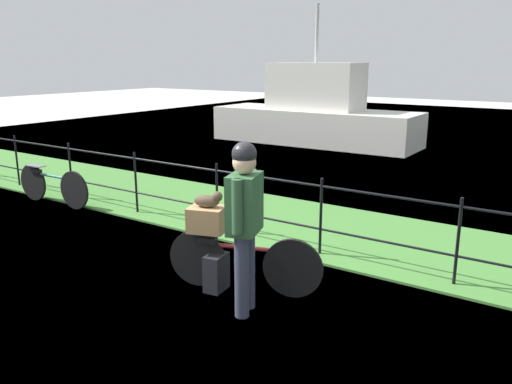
% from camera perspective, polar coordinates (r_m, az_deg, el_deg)
% --- Properties ---
extents(ground_plane, '(60.00, 60.00, 0.00)m').
position_cam_1_polar(ground_plane, '(5.47, -12.07, -12.04)').
color(ground_plane, beige).
extents(grass_strip, '(27.00, 2.40, 0.03)m').
position_cam_1_polar(grass_strip, '(7.79, 4.78, -3.57)').
color(grass_strip, '#478438').
rests_on(grass_strip, ground).
extents(harbor_water, '(30.00, 30.00, 0.00)m').
position_cam_1_polar(harbor_water, '(14.43, 19.25, 3.95)').
color(harbor_water, '#426684').
rests_on(harbor_water, ground).
extents(iron_fence, '(18.04, 0.04, 1.00)m').
position_cam_1_polar(iron_fence, '(6.86, 1.06, -1.05)').
color(iron_fence, black).
rests_on(iron_fence, ground).
extents(bicycle_main, '(1.61, 0.57, 0.63)m').
position_cam_1_polar(bicycle_main, '(5.54, -1.53, -7.57)').
color(bicycle_main, black).
rests_on(bicycle_main, ground).
extents(wooden_crate, '(0.45, 0.40, 0.27)m').
position_cam_1_polar(wooden_crate, '(5.51, -5.39, -2.99)').
color(wooden_crate, '#A87F51').
rests_on(wooden_crate, bicycle_main).
extents(terrier_dog, '(0.32, 0.22, 0.18)m').
position_cam_1_polar(terrier_dog, '(5.45, -5.20, -0.90)').
color(terrier_dog, '#4C3D2D').
rests_on(terrier_dog, wooden_crate).
extents(cyclist_person, '(0.37, 0.52, 1.68)m').
position_cam_1_polar(cyclist_person, '(4.86, -1.26, -2.37)').
color(cyclist_person, '#383D51').
rests_on(cyclist_person, ground).
extents(backpack_on_paving, '(0.22, 0.30, 0.40)m').
position_cam_1_polar(backpack_on_paving, '(5.62, -4.37, -8.77)').
color(backpack_on_paving, black).
rests_on(backpack_on_paving, ground).
extents(bicycle_parked, '(1.71, 0.17, 0.63)m').
position_cam_1_polar(bicycle_parked, '(9.47, -21.46, 0.74)').
color(bicycle_parked, black).
rests_on(bicycle_parked, ground).
extents(moored_boat_mid, '(6.07, 1.91, 3.92)m').
position_cam_1_polar(moored_boat_mid, '(15.44, 6.46, 8.42)').
color(moored_boat_mid, silver).
rests_on(moored_boat_mid, ground).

